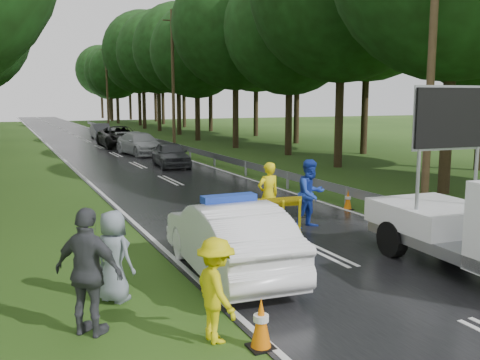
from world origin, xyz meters
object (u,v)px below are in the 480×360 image
police_sedan (229,238)px  queue_car_fourth (101,131)px  queue_car_second (141,144)px  queue_car_first (171,154)px  barrier (257,209)px  civilian (311,194)px  queue_car_third (120,137)px  officer (268,195)px

police_sedan → queue_car_fourth: bearing=-92.4°
queue_car_second → queue_car_first: bearing=-98.1°
barrier → queue_car_first: size_ratio=0.64×
civilian → queue_car_third: bearing=77.4°
police_sedan → queue_car_second: 24.40m
police_sedan → queue_car_fourth: size_ratio=1.14×
police_sedan → barrier: bearing=-123.8°
civilian → queue_car_third: (0.34, 27.31, -0.19)m
police_sedan → queue_car_first: (4.09, 17.42, -0.10)m
officer → queue_car_second: 20.85m
queue_car_second → queue_car_third: 6.00m
officer → civilian: (1.07, -0.51, 0.04)m
queue_car_fourth → civilian: bearing=-89.9°
barrier → civilian: (1.86, 0.39, 0.19)m
queue_car_second → queue_car_third: size_ratio=0.87×
barrier → civilian: bearing=17.6°
barrier → queue_car_fourth: (2.44, 36.95, -0.10)m
police_sedan → queue_car_third: police_sedan is taller
barrier → queue_car_fourth: size_ratio=0.60×
queue_car_first → queue_car_fourth: (0.16, 21.88, 0.02)m
queue_car_first → queue_car_fourth: size_ratio=0.94×
barrier → queue_car_first: (2.28, 15.07, -0.12)m
officer → queue_car_second: size_ratio=0.38×
queue_car_third → queue_car_first: bearing=-90.2°
civilian → queue_car_fourth: civilian is taller
barrier → queue_car_second: 21.82m
queue_car_first → queue_car_third: (-0.08, 12.63, 0.12)m
queue_car_fourth → police_sedan: bearing=-95.2°
officer → queue_car_third: officer is taller
police_sedan → queue_car_second: bearing=-96.0°
officer → civilian: civilian is taller
police_sedan → queue_car_second: police_sedan is taller
barrier → civilian: size_ratio=1.29×
civilian → queue_car_fourth: 36.57m
queue_car_first → barrier: bearing=-93.7°
civilian → queue_car_second: bearing=76.9°
barrier → queue_car_fourth: 37.03m
officer → queue_car_third: bearing=-98.2°
officer → queue_car_fourth: officer is taller
civilian → queue_car_fourth: (0.58, 36.56, -0.29)m
barrier → queue_car_fourth: queue_car_fourth is taller
police_sedan → queue_car_fourth: 39.54m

